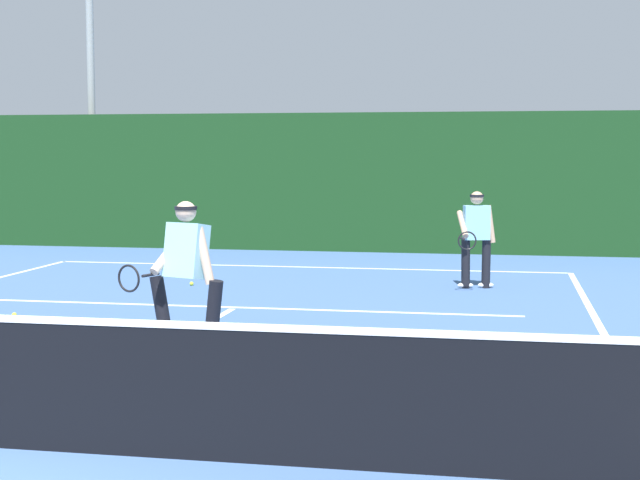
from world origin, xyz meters
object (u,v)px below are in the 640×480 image
light_pole (90,39)px  player_near (186,270)px  tennis_ball_extra (14,315)px  player_far (476,235)px  tennis_ball (192,284)px

light_pole → player_near: bearing=-62.0°
tennis_ball_extra → light_pole: (-3.44, 10.27, 4.83)m
player_far → tennis_ball_extra: 7.14m
player_near → player_far: bearing=-97.2°
player_far → tennis_ball_extra: bearing=19.2°
tennis_ball_extra → player_near: bearing=-31.0°
player_far → tennis_ball_extra: size_ratio=23.55×
player_far → tennis_ball: size_ratio=23.55×
player_far → tennis_ball_extra: player_far is taller
player_near → tennis_ball: player_near is taller
tennis_ball → light_pole: 9.71m
player_near → tennis_ball_extra: size_ratio=25.25×
player_far → tennis_ball: 4.68m
player_near → tennis_ball: (-1.65, 5.13, -0.88)m
tennis_ball → tennis_ball_extra: (-1.35, -3.33, 0.00)m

